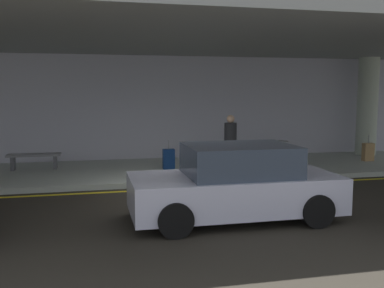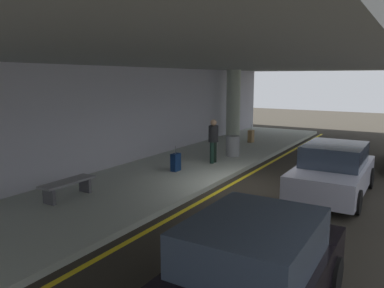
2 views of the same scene
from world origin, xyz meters
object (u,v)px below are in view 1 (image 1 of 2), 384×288
Objects in this scene: car_silver at (236,184)px; trash_bin_steel at (279,155)px; suitcase_upright_primary at (368,152)px; traveler_with_luggage at (230,138)px; suitcase_upright_secondary at (169,159)px; bench_metal at (34,158)px; support_column_left_mid at (367,107)px.

car_silver is 4.82× the size of trash_bin_steel.
suitcase_upright_primary is (6.56, 5.24, -0.25)m from car_silver.
car_silver is at bearing -151.77° from traveler_with_luggage.
suitcase_upright_secondary reaches higher than bench_metal.
support_column_left_mid is 4.29× the size of trash_bin_steel.
suitcase_upright_secondary is at bearing -11.72° from bench_metal.
car_silver is at bearing -53.28° from bench_metal.
suitcase_upright_primary is at bearing -142.52° from car_silver.
bench_metal is (-11.06, 0.80, 0.04)m from suitcase_upright_primary.
car_silver reaches higher than bench_metal.
bench_metal is at bearing -54.40° from car_silver.
suitcase_upright_secondary is 1.06× the size of trash_bin_steel.
bench_metal is at bearing -177.07° from support_column_left_mid.
car_silver is 4.56× the size of suitcase_upright_secondary.
support_column_left_mid is 4.06× the size of suitcase_upright_primary.
car_silver is 8.40m from suitcase_upright_primary.
traveler_with_luggage is 5.25m from suitcase_upright_primary.
suitcase_upright_secondary is (-7.86, -1.45, -1.51)m from support_column_left_mid.
traveler_with_luggage is at bearing -161.83° from support_column_left_mid.
traveler_with_luggage is at bearing -145.27° from suitcase_upright_primary.
car_silver is 4.89m from traveler_with_luggage.
support_column_left_mid is 10.03m from car_silver.
suitcase_upright_secondary reaches higher than trash_bin_steel.
suitcase_upright_primary is at bearing -23.44° from suitcase_upright_secondary.
trash_bin_steel is at bearing -123.96° from car_silver.
traveler_with_luggage reaches higher than trash_bin_steel.
car_silver is at bearing -138.12° from support_column_left_mid.
traveler_with_luggage is (1.38, 4.67, 0.40)m from car_silver.
suitcase_upright_secondary is 0.56× the size of bench_metal.
suitcase_upright_primary is 3.67m from trash_bin_steel.
car_silver reaches higher than suitcase_upright_secondary.
traveler_with_luggage is 1.98× the size of trash_bin_steel.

